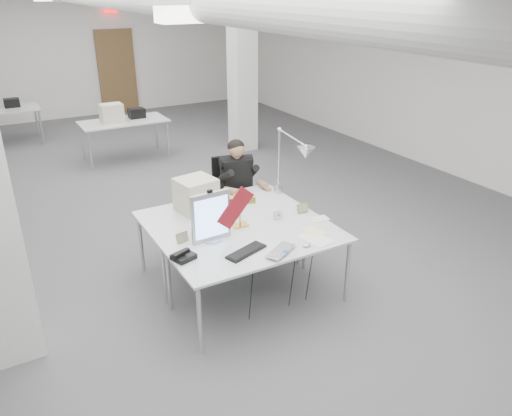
{
  "coord_description": "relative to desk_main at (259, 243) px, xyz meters",
  "views": [
    {
      "loc": [
        -2.21,
        -6.31,
        3.1
      ],
      "look_at": [
        0.25,
        -2.0,
        0.88
      ],
      "focal_mm": 35.0,
      "sensor_mm": 36.0,
      "label": 1
    }
  ],
  "objects": [
    {
      "name": "room_shell",
      "position": [
        0.04,
        2.63,
        0.95
      ],
      "size": [
        10.04,
        14.04,
        3.24
      ],
      "color": "#4C4C4E",
      "rests_on": "ground"
    },
    {
      "name": "desk_main",
      "position": [
        0.0,
        0.0,
        0.0
      ],
      "size": [
        1.8,
        0.9,
        0.02
      ],
      "primitive_type": "cube",
      "color": "silver",
      "rests_on": "room_shell"
    },
    {
      "name": "desk_second",
      "position": [
        0.0,
        0.9,
        0.0
      ],
      "size": [
        1.8,
        0.9,
        0.02
      ],
      "primitive_type": "cube",
      "color": "silver",
      "rests_on": "room_shell"
    },
    {
      "name": "bg_desk_a",
      "position": [
        0.2,
        5.5,
        0.0
      ],
      "size": [
        1.6,
        0.8,
        0.02
      ],
      "primitive_type": "cube",
      "color": "silver",
      "rests_on": "room_shell"
    },
    {
      "name": "office_chair",
      "position": [
        0.55,
        1.58,
        -0.23
      ],
      "size": [
        0.59,
        0.59,
        1.02
      ],
      "primitive_type": null,
      "rotation": [
        0.0,
        0.0,
        -0.21
      ],
      "color": "black",
      "rests_on": "room_shell"
    },
    {
      "name": "seated_person",
      "position": [
        0.55,
        1.53,
        0.16
      ],
      "size": [
        0.53,
        0.61,
        0.8
      ],
      "primitive_type": null,
      "rotation": [
        0.0,
        0.0,
        -0.21
      ],
      "color": "black",
      "rests_on": "office_chair"
    },
    {
      "name": "monitor",
      "position": [
        -0.39,
        0.28,
        0.27
      ],
      "size": [
        0.42,
        0.06,
        0.51
      ],
      "primitive_type": "cube",
      "rotation": [
        0.0,
        0.0,
        0.04
      ],
      "color": "#A8A8AC",
      "rests_on": "desk_main"
    },
    {
      "name": "pennant",
      "position": [
        -0.14,
        0.24,
        0.32
      ],
      "size": [
        0.42,
        0.04,
        0.45
      ],
      "primitive_type": "cube",
      "rotation": [
        0.0,
        -0.87,
        -0.06
      ],
      "color": "maroon",
      "rests_on": "monitor"
    },
    {
      "name": "keyboard",
      "position": [
        -0.22,
        -0.13,
        0.02
      ],
      "size": [
        0.46,
        0.28,
        0.02
      ],
      "primitive_type": "cube",
      "rotation": [
        0.0,
        0.0,
        0.33
      ],
      "color": "black",
      "rests_on": "desk_main"
    },
    {
      "name": "laptop",
      "position": [
        0.09,
        -0.34,
        0.03
      ],
      "size": [
        0.44,
        0.39,
        0.03
      ],
      "primitive_type": "imported",
      "rotation": [
        0.0,
        0.0,
        0.51
      ],
      "color": "#A9A8AC",
      "rests_on": "desk_main"
    },
    {
      "name": "mouse",
      "position": [
        0.36,
        -0.31,
        0.03
      ],
      "size": [
        0.11,
        0.09,
        0.04
      ],
      "primitive_type": "ellipsoid",
      "rotation": [
        0.0,
        0.0,
        -0.43
      ],
      "color": "silver",
      "rests_on": "desk_main"
    },
    {
      "name": "bankers_lamp",
      "position": [
        0.0,
        0.42,
        0.19
      ],
      "size": [
        0.34,
        0.23,
        0.36
      ],
      "primitive_type": null,
      "rotation": [
        0.0,
        0.0,
        -0.34
      ],
      "color": "gold",
      "rests_on": "desk_main"
    },
    {
      "name": "desk_phone",
      "position": [
        -0.79,
        0.06,
        0.04
      ],
      "size": [
        0.24,
        0.23,
        0.05
      ],
      "primitive_type": "cube",
      "rotation": [
        0.0,
        0.0,
        0.3
      ],
      "color": "black",
      "rests_on": "desk_main"
    },
    {
      "name": "picture_frame_left",
      "position": [
        -0.67,
        0.38,
        0.06
      ],
      "size": [
        0.14,
        0.06,
        0.1
      ],
      "primitive_type": "cube",
      "rotation": [
        -0.21,
        0.0,
        0.19
      ],
      "color": "#AF904B",
      "rests_on": "desk_main"
    },
    {
      "name": "picture_frame_right",
      "position": [
        0.77,
        0.37,
        0.07
      ],
      "size": [
        0.14,
        0.05,
        0.11
      ],
      "primitive_type": "cube",
      "rotation": [
        -0.21,
        0.0,
        -0.09
      ],
      "color": "#A28845",
      "rests_on": "desk_main"
    },
    {
      "name": "desk_clock",
      "position": [
        0.45,
        0.37,
        0.06
      ],
      "size": [
        0.11,
        0.07,
        0.11
      ],
      "primitive_type": "cylinder",
      "rotation": [
        1.57,
        0.0,
        -0.37
      ],
      "color": "silver",
      "rests_on": "desk_main"
    },
    {
      "name": "paper_stack_a",
      "position": [
        0.53,
        -0.23,
        0.02
      ],
      "size": [
        0.27,
        0.35,
        0.01
      ],
      "primitive_type": "cube",
      "rotation": [
        0.0,
        0.0,
        0.14
      ],
      "color": "white",
      "rests_on": "desk_main"
    },
    {
      "name": "paper_stack_b",
      "position": [
        0.6,
        -0.09,
        0.02
      ],
      "size": [
        0.19,
        0.25,
        0.01
      ],
      "primitive_type": "cube",
      "rotation": [
        0.0,
        0.0,
        0.07
      ],
      "color": "#F0E58F",
      "rests_on": "desk_main"
    },
    {
      "name": "paper_stack_c",
      "position": [
        0.84,
        0.14,
        0.02
      ],
      "size": [
        0.21,
        0.16,
        0.01
      ],
      "primitive_type": "cube",
      "rotation": [
        0.0,
        0.0,
        -0.15
      ],
      "color": "silver",
      "rests_on": "desk_main"
    },
    {
      "name": "beige_monitor",
      "position": [
        -0.23,
        1.03,
        0.2
      ],
      "size": [
        0.45,
        0.44,
        0.38
      ],
      "primitive_type": "cube",
      "rotation": [
        0.0,
        0.0,
        0.16
      ],
      "color": "beige",
      "rests_on": "desk_second"
    },
    {
      "name": "architect_lamp",
      "position": [
        0.85,
        0.76,
        0.42
      ],
      "size": [
        0.29,
        0.66,
        0.82
      ],
      "primitive_type": null,
      "rotation": [
        0.0,
        0.0,
        -0.11
      ],
      "color": "#B3B2B7",
      "rests_on": "desk_second"
    }
  ]
}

